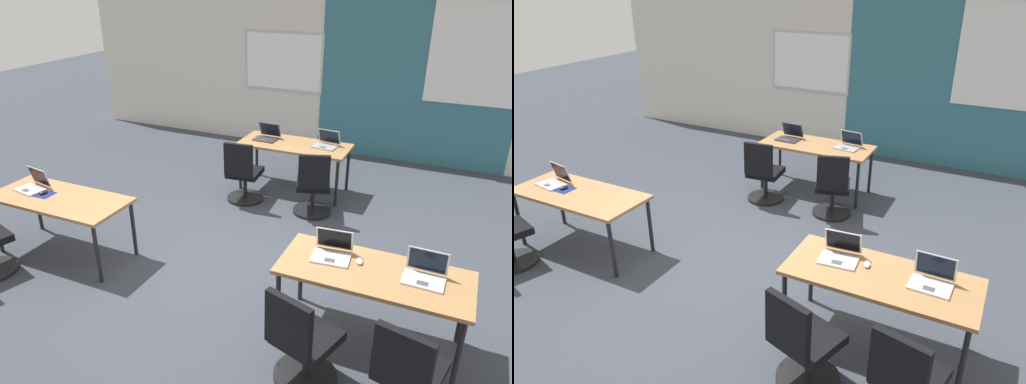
% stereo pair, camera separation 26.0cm
% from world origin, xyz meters
% --- Properties ---
extents(ground_plane, '(24.00, 24.00, 0.00)m').
position_xyz_m(ground_plane, '(0.00, 0.00, 0.00)').
color(ground_plane, '#383D47').
extents(back_wall_assembly, '(10.00, 0.27, 2.80)m').
position_xyz_m(back_wall_assembly, '(0.05, 4.20, 1.41)').
color(back_wall_assembly, silver).
rests_on(back_wall_assembly, ground).
extents(desk_near_left, '(1.60, 0.70, 0.72)m').
position_xyz_m(desk_near_left, '(-1.75, -0.60, 0.66)').
color(desk_near_left, '#A37547').
rests_on(desk_near_left, ground).
extents(desk_near_right, '(1.60, 0.70, 0.72)m').
position_xyz_m(desk_near_right, '(1.75, -0.60, 0.66)').
color(desk_near_right, '#A37547').
rests_on(desk_near_right, ground).
extents(desk_far_center, '(1.60, 0.70, 0.72)m').
position_xyz_m(desk_far_center, '(0.00, 2.20, 0.66)').
color(desk_far_center, '#A37547').
rests_on(desk_far_center, ground).
extents(laptop_near_right_end, '(0.34, 0.27, 0.24)m').
position_xyz_m(laptop_near_right_end, '(2.14, -0.54, 0.77)').
color(laptop_near_right_end, silver).
rests_on(laptop_near_right_end, desk_near_right).
extents(laptop_far_left, '(0.34, 0.33, 0.22)m').
position_xyz_m(laptop_far_left, '(-0.46, 2.24, 0.77)').
color(laptop_far_left, '#333338').
rests_on(laptop_far_left, desk_far_center).
extents(chair_far_left, '(0.52, 0.56, 0.92)m').
position_xyz_m(chair_far_left, '(-0.50, 1.51, 0.38)').
color(chair_far_left, black).
rests_on(chair_far_left, ground).
extents(laptop_near_right_inner, '(0.36, 0.32, 0.23)m').
position_xyz_m(laptop_near_right_inner, '(1.36, -0.52, 0.77)').
color(laptop_near_right_inner, silver).
rests_on(laptop_near_right_inner, desk_near_right).
extents(mouse_near_right_inner, '(0.08, 0.11, 0.03)m').
position_xyz_m(mouse_near_right_inner, '(1.61, -0.53, 0.74)').
color(mouse_near_right_inner, silver).
rests_on(mouse_near_right_inner, desk_near_right).
extents(chair_near_right_inner, '(0.55, 0.60, 0.92)m').
position_xyz_m(chair_near_right_inner, '(1.38, -1.33, 0.38)').
color(chair_near_right_inner, black).
rests_on(chair_near_right_inner, ground).
extents(laptop_near_left_end, '(0.37, 0.34, 0.23)m').
position_xyz_m(laptop_near_left_end, '(-2.18, -0.55, 0.77)').
color(laptop_near_left_end, '#B7B7BC').
rests_on(laptop_near_left_end, desk_near_left).
extents(mousepad_near_left_end, '(0.22, 0.19, 0.00)m').
position_xyz_m(mousepad_near_left_end, '(-1.97, -0.61, 0.72)').
color(mousepad_near_left_end, navy).
rests_on(mousepad_near_left_end, desk_near_left).
extents(mouse_near_left_end, '(0.08, 0.11, 0.03)m').
position_xyz_m(mouse_near_left_end, '(-1.97, -0.61, 0.74)').
color(mouse_near_left_end, black).
rests_on(mouse_near_left_end, mousepad_near_left_end).
extents(laptop_far_right, '(0.36, 0.35, 0.23)m').
position_xyz_m(laptop_far_right, '(0.45, 2.28, 0.77)').
color(laptop_far_right, '#9E9EA3').
rests_on(laptop_far_right, desk_far_center).
extents(chair_far_right, '(0.55, 0.60, 0.92)m').
position_xyz_m(chair_far_right, '(0.53, 1.51, 0.38)').
color(chair_far_right, black).
rests_on(chair_far_right, ground).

